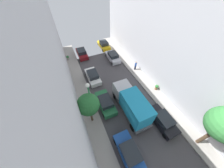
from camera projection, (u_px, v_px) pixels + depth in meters
The scene contains 17 objects.
ground at pixel (134, 118), 14.90m from camera, with size 32.00×32.00×0.00m, color #423F42.
sidewalk_left at pixel (98, 134), 13.48m from camera, with size 2.00×44.00×0.15m, color gray.
sidewalk_right at pixel (165, 105), 16.22m from camera, with size 2.00×44.00×0.15m, color gray.
building_left at pixel (19, 114), 6.63m from camera, with size 6.00×44.00×15.85m, color #B2B2B7.
parked_car_left_2 at pixel (129, 153), 11.61m from camera, with size 1.78×4.20×1.57m.
parked_car_left_3 at pixel (106, 103), 15.67m from camera, with size 1.78×4.20×1.57m.
parked_car_left_4 at pixel (93, 76), 19.24m from camera, with size 1.78×4.20×1.57m.
parked_car_left_5 at pixel (82, 53), 24.00m from camera, with size 1.78×4.20×1.57m.
parked_car_right_2 at pixel (163, 120), 13.96m from camera, with size 1.78×4.20×1.57m.
parked_car_right_3 at pixel (113, 57), 23.13m from camera, with size 1.78×4.20×1.57m.
parked_car_right_4 at pixel (104, 45), 26.29m from camera, with size 1.78×4.20×1.57m.
delivery_truck at pixel (132, 104), 14.30m from camera, with size 2.26×6.60×3.38m.
pedestrian at pixel (136, 65), 20.66m from camera, with size 0.40×0.36×1.72m.
street_tree_2 at pixel (88, 105), 12.07m from camera, with size 2.42×2.42×4.72m.
potted_plant_0 at pixel (68, 57), 23.20m from camera, with size 0.50×0.50×0.79m.
potted_plant_2 at pixel (157, 87), 17.71m from camera, with size 0.52×0.52×0.91m.
lamp_post at pixel (90, 97), 12.39m from camera, with size 0.44×0.44×5.81m.
Camera 1 is at (-5.43, -5.12, 13.95)m, focal length 18.51 mm.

